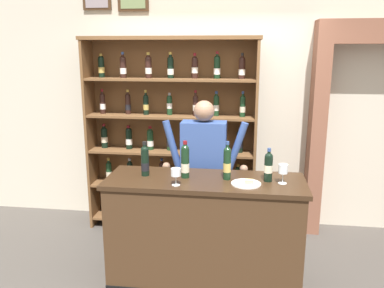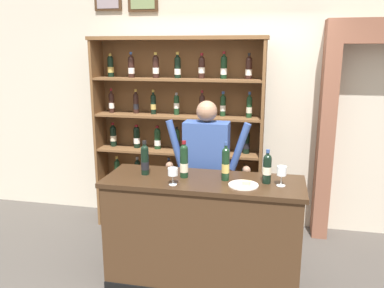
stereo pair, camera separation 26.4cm
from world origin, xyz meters
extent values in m
cube|color=#47423D|center=(0.00, 0.00, -0.01)|extent=(14.00, 14.00, 0.02)
cube|color=beige|center=(0.00, 1.50, 1.52)|extent=(12.00, 0.16, 3.05)
cube|color=#422B19|center=(-1.31, 1.41, 2.66)|extent=(0.34, 0.02, 0.24)
cube|color=gray|center=(-1.31, 1.40, 2.66)|extent=(0.27, 0.01, 0.19)
cube|color=brown|center=(-1.35, 1.11, 1.12)|extent=(0.03, 0.34, 2.23)
cube|color=brown|center=(0.56, 1.11, 1.12)|extent=(0.03, 0.34, 2.23)
cube|color=brown|center=(-0.40, 1.27, 1.12)|extent=(1.94, 0.02, 2.23)
cube|color=brown|center=(-0.40, 1.11, 0.12)|extent=(1.88, 0.32, 0.02)
cylinder|color=black|center=(-1.19, 1.07, 0.23)|extent=(0.06, 0.06, 0.20)
sphere|color=black|center=(-1.19, 1.07, 0.34)|extent=(0.06, 0.06, 0.06)
cylinder|color=black|center=(-1.19, 1.07, 0.37)|extent=(0.03, 0.03, 0.07)
cylinder|color=#99999E|center=(-1.19, 1.07, 0.39)|extent=(0.03, 0.03, 0.03)
cylinder|color=tan|center=(-1.19, 1.07, 0.23)|extent=(0.07, 0.07, 0.07)
cylinder|color=#19381E|center=(-0.97, 1.13, 0.23)|extent=(0.06, 0.06, 0.20)
sphere|color=#19381E|center=(-0.97, 1.13, 0.34)|extent=(0.06, 0.06, 0.06)
cylinder|color=#19381E|center=(-0.97, 1.13, 0.36)|extent=(0.03, 0.03, 0.07)
cylinder|color=#99999E|center=(-0.97, 1.13, 0.39)|extent=(0.03, 0.03, 0.03)
cylinder|color=beige|center=(-0.97, 1.13, 0.24)|extent=(0.07, 0.07, 0.06)
cylinder|color=black|center=(-0.74, 1.08, 0.22)|extent=(0.06, 0.06, 0.19)
sphere|color=black|center=(-0.74, 1.08, 0.33)|extent=(0.06, 0.06, 0.06)
cylinder|color=black|center=(-0.74, 1.08, 0.35)|extent=(0.03, 0.03, 0.06)
cylinder|color=maroon|center=(-0.74, 1.08, 0.37)|extent=(0.03, 0.03, 0.03)
cylinder|color=silver|center=(-0.74, 1.08, 0.23)|extent=(0.07, 0.07, 0.06)
cylinder|color=black|center=(-0.53, 1.10, 0.23)|extent=(0.06, 0.06, 0.19)
sphere|color=black|center=(-0.53, 1.10, 0.33)|extent=(0.06, 0.06, 0.06)
cylinder|color=black|center=(-0.53, 1.10, 0.36)|extent=(0.03, 0.03, 0.07)
cylinder|color=#B79338|center=(-0.53, 1.10, 0.39)|extent=(0.03, 0.03, 0.03)
cylinder|color=beige|center=(-0.53, 1.10, 0.23)|extent=(0.07, 0.07, 0.06)
cylinder|color=#19381E|center=(-0.25, 1.11, 0.23)|extent=(0.06, 0.06, 0.20)
sphere|color=#19381E|center=(-0.25, 1.11, 0.33)|extent=(0.06, 0.06, 0.06)
cylinder|color=#19381E|center=(-0.25, 1.11, 0.37)|extent=(0.03, 0.03, 0.08)
cylinder|color=maroon|center=(-0.25, 1.11, 0.40)|extent=(0.03, 0.03, 0.03)
cylinder|color=silver|center=(-0.25, 1.11, 0.21)|extent=(0.07, 0.07, 0.06)
cylinder|color=black|center=(-0.03, 1.14, 0.23)|extent=(0.06, 0.06, 0.21)
sphere|color=black|center=(-0.03, 1.14, 0.35)|extent=(0.06, 0.06, 0.06)
cylinder|color=black|center=(-0.03, 1.14, 0.37)|extent=(0.03, 0.03, 0.06)
cylinder|color=navy|center=(-0.03, 1.14, 0.39)|extent=(0.03, 0.03, 0.03)
cylinder|color=tan|center=(-0.03, 1.14, 0.21)|extent=(0.07, 0.07, 0.07)
cylinder|color=black|center=(0.20, 1.09, 0.23)|extent=(0.06, 0.06, 0.20)
sphere|color=black|center=(0.20, 1.09, 0.34)|extent=(0.06, 0.06, 0.06)
cylinder|color=black|center=(0.20, 1.09, 0.37)|extent=(0.03, 0.03, 0.08)
cylinder|color=navy|center=(0.20, 1.09, 0.40)|extent=(0.03, 0.03, 0.03)
cylinder|color=silver|center=(0.20, 1.09, 0.23)|extent=(0.07, 0.07, 0.06)
cylinder|color=black|center=(0.41, 1.08, 0.22)|extent=(0.06, 0.06, 0.19)
sphere|color=black|center=(0.41, 1.08, 0.33)|extent=(0.06, 0.06, 0.06)
cylinder|color=black|center=(0.41, 1.08, 0.35)|extent=(0.02, 0.02, 0.06)
cylinder|color=black|center=(0.41, 1.08, 0.38)|extent=(0.03, 0.03, 0.03)
cylinder|color=tan|center=(0.41, 1.08, 0.21)|extent=(0.07, 0.07, 0.06)
cube|color=brown|center=(-0.40, 1.11, 0.53)|extent=(1.88, 0.32, 0.02)
cylinder|color=#19381E|center=(-1.16, 1.10, 0.65)|extent=(0.07, 0.07, 0.21)
sphere|color=#19381E|center=(-1.16, 1.10, 0.76)|extent=(0.07, 0.07, 0.07)
cylinder|color=#19381E|center=(-1.16, 1.10, 0.79)|extent=(0.03, 0.03, 0.08)
cylinder|color=#B79338|center=(-1.16, 1.10, 0.82)|extent=(0.03, 0.03, 0.03)
cylinder|color=beige|center=(-1.16, 1.10, 0.64)|extent=(0.07, 0.07, 0.07)
cylinder|color=black|center=(-0.90, 1.11, 0.65)|extent=(0.07, 0.07, 0.22)
sphere|color=black|center=(-0.90, 1.11, 0.77)|extent=(0.07, 0.07, 0.07)
cylinder|color=black|center=(-0.90, 1.11, 0.80)|extent=(0.03, 0.03, 0.08)
cylinder|color=#99999E|center=(-0.90, 1.11, 0.83)|extent=(0.04, 0.04, 0.03)
cylinder|color=tan|center=(-0.90, 1.11, 0.62)|extent=(0.07, 0.07, 0.07)
cylinder|color=black|center=(-0.52, 1.14, 0.65)|extent=(0.07, 0.07, 0.22)
sphere|color=black|center=(-0.52, 1.14, 0.77)|extent=(0.07, 0.07, 0.07)
cylinder|color=black|center=(-0.52, 1.14, 0.80)|extent=(0.03, 0.03, 0.08)
cylinder|color=navy|center=(-0.52, 1.14, 0.83)|extent=(0.03, 0.03, 0.03)
cylinder|color=tan|center=(-0.52, 1.14, 0.62)|extent=(0.07, 0.07, 0.07)
cylinder|color=black|center=(-0.26, 1.08, 0.65)|extent=(0.07, 0.07, 0.21)
sphere|color=black|center=(-0.26, 1.08, 0.76)|extent=(0.07, 0.07, 0.07)
cylinder|color=black|center=(-0.26, 1.08, 0.79)|extent=(0.03, 0.03, 0.08)
cylinder|color=navy|center=(-0.26, 1.08, 0.82)|extent=(0.03, 0.03, 0.03)
cylinder|color=tan|center=(-0.26, 1.08, 0.63)|extent=(0.07, 0.07, 0.07)
cylinder|color=black|center=(0.05, 1.13, 0.64)|extent=(0.07, 0.07, 0.20)
sphere|color=black|center=(0.05, 1.13, 0.75)|extent=(0.07, 0.07, 0.07)
cylinder|color=black|center=(0.05, 1.13, 0.78)|extent=(0.03, 0.03, 0.07)
cylinder|color=#B79338|center=(0.05, 1.13, 0.80)|extent=(0.03, 0.03, 0.03)
cylinder|color=tan|center=(0.05, 1.13, 0.65)|extent=(0.07, 0.07, 0.06)
cylinder|color=#19381E|center=(0.38, 1.09, 0.65)|extent=(0.07, 0.07, 0.21)
sphere|color=#19381E|center=(0.38, 1.09, 0.76)|extent=(0.07, 0.07, 0.07)
cylinder|color=#19381E|center=(0.38, 1.09, 0.79)|extent=(0.03, 0.03, 0.07)
cylinder|color=#B79338|center=(0.38, 1.09, 0.81)|extent=(0.04, 0.04, 0.03)
cylinder|color=beige|center=(0.38, 1.09, 0.65)|extent=(0.07, 0.07, 0.07)
cube|color=brown|center=(-0.40, 1.11, 0.94)|extent=(1.88, 0.32, 0.02)
cylinder|color=black|center=(-1.20, 1.14, 1.06)|extent=(0.08, 0.08, 0.21)
sphere|color=black|center=(-1.20, 1.14, 1.17)|extent=(0.07, 0.07, 0.07)
cylinder|color=black|center=(-1.20, 1.14, 1.20)|extent=(0.03, 0.03, 0.08)
cylinder|color=maroon|center=(-1.20, 1.14, 1.23)|extent=(0.04, 0.04, 0.03)
cylinder|color=beige|center=(-1.20, 1.14, 1.05)|extent=(0.08, 0.08, 0.07)
cylinder|color=black|center=(-0.90, 1.13, 1.06)|extent=(0.08, 0.08, 0.21)
sphere|color=black|center=(-0.90, 1.13, 1.17)|extent=(0.07, 0.07, 0.07)
cylinder|color=black|center=(-0.90, 1.13, 1.20)|extent=(0.04, 0.04, 0.06)
cylinder|color=maroon|center=(-0.90, 1.13, 1.22)|extent=(0.04, 0.04, 0.03)
cylinder|color=silver|center=(-0.90, 1.13, 1.04)|extent=(0.08, 0.08, 0.07)
cylinder|color=#19381E|center=(-0.64, 1.13, 1.06)|extent=(0.08, 0.08, 0.20)
sphere|color=#19381E|center=(-0.64, 1.13, 1.16)|extent=(0.07, 0.07, 0.07)
cylinder|color=#19381E|center=(-0.64, 1.13, 1.19)|extent=(0.03, 0.03, 0.07)
cylinder|color=maroon|center=(-0.64, 1.13, 1.22)|extent=(0.04, 0.04, 0.03)
cylinder|color=silver|center=(-0.64, 1.13, 1.03)|extent=(0.08, 0.08, 0.06)
cylinder|color=#19381E|center=(-0.41, 1.13, 1.06)|extent=(0.08, 0.08, 0.20)
sphere|color=#19381E|center=(-0.41, 1.13, 1.16)|extent=(0.07, 0.07, 0.07)
cylinder|color=#19381E|center=(-0.41, 1.13, 1.19)|extent=(0.03, 0.03, 0.06)
cylinder|color=black|center=(-0.41, 1.13, 1.21)|extent=(0.03, 0.03, 0.03)
cylinder|color=black|center=(-0.41, 1.13, 1.03)|extent=(0.08, 0.08, 0.06)
cylinder|color=#19381E|center=(-0.10, 1.14, 1.06)|extent=(0.08, 0.08, 0.20)
sphere|color=#19381E|center=(-0.10, 1.14, 1.16)|extent=(0.07, 0.07, 0.07)
cylinder|color=#19381E|center=(-0.10, 1.14, 1.19)|extent=(0.04, 0.04, 0.08)
cylinder|color=black|center=(-0.10, 1.14, 1.22)|extent=(0.04, 0.04, 0.03)
cylinder|color=tan|center=(-0.10, 1.14, 1.03)|extent=(0.08, 0.08, 0.06)
cylinder|color=black|center=(0.15, 1.12, 1.06)|extent=(0.08, 0.08, 0.21)
sphere|color=black|center=(0.15, 1.12, 1.17)|extent=(0.07, 0.07, 0.07)
cylinder|color=black|center=(0.15, 1.12, 1.21)|extent=(0.03, 0.03, 0.07)
cylinder|color=navy|center=(0.15, 1.12, 1.23)|extent=(0.04, 0.04, 0.03)
cylinder|color=beige|center=(0.15, 1.12, 1.03)|extent=(0.08, 0.08, 0.07)
cylinder|color=black|center=(0.39, 1.14, 1.06)|extent=(0.08, 0.08, 0.21)
sphere|color=black|center=(0.39, 1.14, 1.17)|extent=(0.07, 0.07, 0.07)
cylinder|color=black|center=(0.39, 1.14, 1.20)|extent=(0.03, 0.03, 0.07)
cylinder|color=#99999E|center=(0.39, 1.14, 1.23)|extent=(0.03, 0.03, 0.03)
cylinder|color=black|center=(0.39, 1.14, 1.04)|extent=(0.08, 0.08, 0.07)
cube|color=brown|center=(-0.40, 1.11, 1.36)|extent=(1.88, 0.32, 0.02)
cylinder|color=black|center=(-1.19, 1.12, 1.47)|extent=(0.06, 0.06, 0.20)
sphere|color=black|center=(-1.19, 1.12, 1.57)|extent=(0.06, 0.06, 0.06)
cylinder|color=black|center=(-1.19, 1.12, 1.61)|extent=(0.03, 0.03, 0.08)
cylinder|color=maroon|center=(-1.19, 1.12, 1.64)|extent=(0.03, 0.03, 0.03)
cylinder|color=silver|center=(-1.19, 1.12, 1.45)|extent=(0.06, 0.06, 0.06)
cylinder|color=black|center=(-0.90, 1.13, 1.47)|extent=(0.06, 0.06, 0.20)
sphere|color=black|center=(-0.90, 1.13, 1.57)|extent=(0.06, 0.06, 0.06)
cylinder|color=black|center=(-0.90, 1.13, 1.60)|extent=(0.03, 0.03, 0.08)
cylinder|color=#B79338|center=(-0.90, 1.13, 1.63)|extent=(0.03, 0.03, 0.03)
cylinder|color=black|center=(-0.90, 1.13, 1.45)|extent=(0.06, 0.06, 0.06)
cylinder|color=black|center=(-0.68, 1.11, 1.47)|extent=(0.06, 0.06, 0.19)
sphere|color=black|center=(-0.68, 1.11, 1.57)|extent=(0.06, 0.06, 0.06)
cylinder|color=black|center=(-0.68, 1.11, 1.60)|extent=(0.03, 0.03, 0.08)
cylinder|color=#B79338|center=(-0.68, 1.11, 1.63)|extent=(0.03, 0.03, 0.03)
cylinder|color=tan|center=(-0.68, 1.11, 1.45)|extent=(0.06, 0.06, 0.06)
cylinder|color=#19381E|center=(-0.41, 1.14, 1.46)|extent=(0.06, 0.06, 0.19)
sphere|color=#19381E|center=(-0.41, 1.14, 1.56)|extent=(0.06, 0.06, 0.06)
cylinder|color=#19381E|center=(-0.41, 1.14, 1.59)|extent=(0.03, 0.03, 0.06)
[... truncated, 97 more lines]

